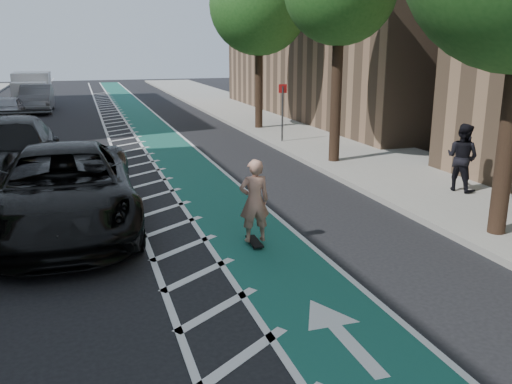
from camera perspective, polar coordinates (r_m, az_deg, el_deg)
name	(u,v)px	position (r m, az deg, el deg)	size (l,w,h in m)	color
ground	(113,286)	(9.73, -14.81, -9.53)	(120.00, 120.00, 0.00)	black
bike_lane	(181,161)	(19.57, -7.87, 3.28)	(2.00, 90.00, 0.01)	#18564B
buffer_strip	(139,163)	(19.37, -12.24, 2.95)	(1.40, 90.00, 0.01)	silver
sidewalk_right	(345,149)	(21.62, 9.37, 4.53)	(5.00, 90.00, 0.15)	gray
curb_right	(287,152)	(20.62, 3.28, 4.22)	(0.12, 90.00, 0.16)	gray
tree_r_d	(259,5)	(26.25, 0.32, 19.06)	(4.20, 4.20, 7.90)	#382619
sign_post	(282,112)	(22.47, 2.80, 8.41)	(0.35, 0.08, 2.47)	#4C4C4C
skateboard	(254,241)	(11.20, -0.17, -5.23)	(0.23, 0.73, 0.10)	black
skateboarder	(254,201)	(10.93, -0.18, -0.93)	(0.62, 0.41, 1.71)	tan
suv_near	(64,189)	(12.68, -19.58, 0.30)	(3.06, 6.64, 1.84)	black
suv_far	(7,154)	(17.24, -24.70, 3.69)	(2.71, 6.66, 1.93)	black
car_silver	(7,108)	(32.93, -24.70, 8.00)	(1.57, 3.91, 1.33)	#9B9BA0
car_grey	(37,99)	(36.35, -22.10, 9.09)	(1.78, 5.09, 1.68)	#5B5C61
pedestrian	(462,157)	(15.65, 20.88, 3.42)	(0.89, 0.70, 1.84)	black
box_truck	(32,90)	(41.80, -22.50, 9.92)	(2.43, 5.23, 2.17)	white
barrel_b	(38,153)	(20.11, -21.97, 3.85)	(0.65, 0.65, 0.89)	#FF4C0D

